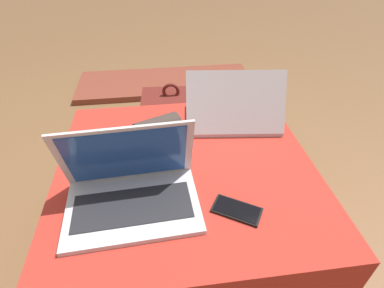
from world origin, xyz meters
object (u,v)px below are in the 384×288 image
object	(u,v)px
cell_phone	(237,210)
backpack	(173,129)
laptop_far	(233,113)
laptop_near	(131,189)
wrist_brace	(158,130)

from	to	relation	value
cell_phone	backpack	world-z (taller)	backpack
cell_phone	backpack	bearing A→B (deg)	-139.25
laptop_far	backpack	xyz separation A→B (m)	(-0.22, 0.36, -0.30)
backpack	laptop_far	bearing A→B (deg)	125.54
laptop_near	cell_phone	world-z (taller)	laptop_near
cell_phone	wrist_brace	size ratio (longest dim) A/B	0.81
laptop_far	cell_phone	distance (m)	0.45
laptop_near	wrist_brace	xyz separation A→B (m)	(0.09, 0.29, -0.00)
cell_phone	wrist_brace	distance (m)	0.42
backpack	wrist_brace	xyz separation A→B (m)	(-0.08, -0.43, 0.30)
laptop_near	laptop_far	bearing A→B (deg)	40.49
laptop_near	cell_phone	xyz separation A→B (m)	(0.29, -0.08, -0.05)
laptop_near	cell_phone	bearing A→B (deg)	-17.40
laptop_far	backpack	size ratio (longest dim) A/B	0.82
cell_phone	backpack	size ratio (longest dim) A/B	0.32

